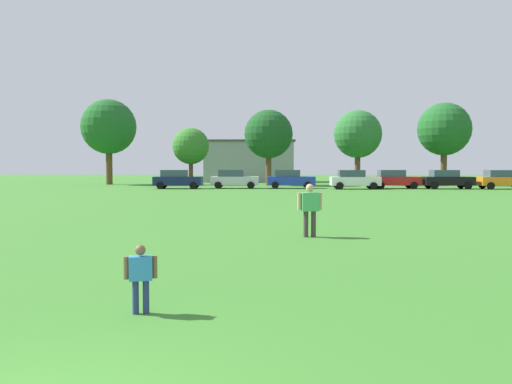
{
  "coord_description": "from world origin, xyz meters",
  "views": [
    {
      "loc": [
        2.15,
        -3.96,
        2.17
      ],
      "look_at": [
        1.92,
        9.9,
        1.46
      ],
      "focal_mm": 37.7,
      "sensor_mm": 36.0,
      "label": 1
    }
  ],
  "objects_px": {
    "child_kite_flyer": "(141,273)",
    "parked_car_silver_1": "(234,179)",
    "parked_car_navy_0": "(177,179)",
    "tree_left": "(191,146)",
    "parked_car_white_3": "(354,179)",
    "tree_far_left": "(109,127)",
    "parked_car_orange_6": "(502,179)",
    "parked_car_blue_2": "(290,179)",
    "tree_center_right": "(358,134)",
    "tree_center_left": "(269,134)",
    "parked_car_black_5": "(447,179)",
    "tree_right": "(444,129)",
    "adult_bystander": "(310,205)",
    "parked_car_red_4": "(394,179)"
  },
  "relations": [
    {
      "from": "child_kite_flyer",
      "to": "parked_car_silver_1",
      "type": "xyz_separation_m",
      "value": [
        -1.02,
        41.01,
        0.26
      ]
    },
    {
      "from": "parked_car_navy_0",
      "to": "tree_left",
      "type": "distance_m",
      "value": 10.09
    },
    {
      "from": "parked_car_white_3",
      "to": "tree_far_left",
      "type": "relative_size",
      "value": 0.47
    },
    {
      "from": "tree_far_left",
      "to": "parked_car_orange_6",
      "type": "bearing_deg",
      "value": -15.12
    },
    {
      "from": "parked_car_blue_2",
      "to": "tree_far_left",
      "type": "distance_m",
      "value": 21.89
    },
    {
      "from": "tree_center_right",
      "to": "parked_car_blue_2",
      "type": "bearing_deg",
      "value": -129.47
    },
    {
      "from": "tree_center_left",
      "to": "parked_car_black_5",
      "type": "bearing_deg",
      "value": -26.43
    },
    {
      "from": "tree_right",
      "to": "parked_car_navy_0",
      "type": "bearing_deg",
      "value": -160.75
    },
    {
      "from": "tree_center_left",
      "to": "tree_center_right",
      "type": "bearing_deg",
      "value": 12.99
    },
    {
      "from": "child_kite_flyer",
      "to": "tree_right",
      "type": "height_order",
      "value": "tree_right"
    },
    {
      "from": "parked_car_blue_2",
      "to": "parked_car_navy_0",
      "type": "bearing_deg",
      "value": -175.89
    },
    {
      "from": "parked_car_silver_1",
      "to": "parked_car_blue_2",
      "type": "bearing_deg",
      "value": 0.3
    },
    {
      "from": "child_kite_flyer",
      "to": "tree_left",
      "type": "bearing_deg",
      "value": 83.94
    },
    {
      "from": "child_kite_flyer",
      "to": "tree_center_right",
      "type": "xyz_separation_m",
      "value": [
        11.76,
        50.36,
        4.8
      ]
    },
    {
      "from": "parked_car_navy_0",
      "to": "parked_car_blue_2",
      "type": "xyz_separation_m",
      "value": [
        10.16,
        0.73,
        0.0
      ]
    },
    {
      "from": "tree_far_left",
      "to": "tree_right",
      "type": "xyz_separation_m",
      "value": [
        35.85,
        -0.5,
        -0.33
      ]
    },
    {
      "from": "parked_car_white_3",
      "to": "parked_car_orange_6",
      "type": "distance_m",
      "value": 13.07
    },
    {
      "from": "parked_car_white_3",
      "to": "tree_left",
      "type": "relative_size",
      "value": 0.7
    },
    {
      "from": "parked_car_silver_1",
      "to": "tree_left",
      "type": "relative_size",
      "value": 0.7
    },
    {
      "from": "adult_bystander",
      "to": "parked_car_navy_0",
      "type": "height_order",
      "value": "parked_car_navy_0"
    },
    {
      "from": "parked_car_silver_1",
      "to": "parked_car_orange_6",
      "type": "height_order",
      "value": "same"
    },
    {
      "from": "parked_car_blue_2",
      "to": "tree_left",
      "type": "distance_m",
      "value": 13.9
    },
    {
      "from": "parked_car_red_4",
      "to": "parked_car_black_5",
      "type": "height_order",
      "value": "same"
    },
    {
      "from": "parked_car_blue_2",
      "to": "tree_center_right",
      "type": "height_order",
      "value": "tree_center_right"
    },
    {
      "from": "child_kite_flyer",
      "to": "parked_car_orange_6",
      "type": "bearing_deg",
      "value": 47.27
    },
    {
      "from": "parked_car_white_3",
      "to": "parked_car_red_4",
      "type": "relative_size",
      "value": 1.0
    },
    {
      "from": "parked_car_red_4",
      "to": "parked_car_orange_6",
      "type": "height_order",
      "value": "same"
    },
    {
      "from": "tree_center_left",
      "to": "tree_right",
      "type": "relative_size",
      "value": 0.9
    },
    {
      "from": "parked_car_white_3",
      "to": "parked_car_orange_6",
      "type": "bearing_deg",
      "value": 0.74
    },
    {
      "from": "parked_car_white_3",
      "to": "tree_left",
      "type": "bearing_deg",
      "value": 147.57
    },
    {
      "from": "tree_center_right",
      "to": "tree_right",
      "type": "distance_m",
      "value": 9.05
    },
    {
      "from": "parked_car_silver_1",
      "to": "tree_left",
      "type": "distance_m",
      "value": 10.74
    },
    {
      "from": "adult_bystander",
      "to": "tree_right",
      "type": "xyz_separation_m",
      "value": [
        17.63,
        41.34,
        4.93
      ]
    },
    {
      "from": "tree_left",
      "to": "tree_right",
      "type": "height_order",
      "value": "tree_right"
    },
    {
      "from": "tree_center_left",
      "to": "tree_right",
      "type": "height_order",
      "value": "tree_right"
    },
    {
      "from": "adult_bystander",
      "to": "parked_car_black_5",
      "type": "bearing_deg",
      "value": 54.63
    },
    {
      "from": "parked_car_navy_0",
      "to": "tree_right",
      "type": "height_order",
      "value": "tree_right"
    },
    {
      "from": "parked_car_navy_0",
      "to": "parked_car_silver_1",
      "type": "relative_size",
      "value": 1.0
    },
    {
      "from": "tree_right",
      "to": "tree_left",
      "type": "bearing_deg",
      "value": 179.64
    },
    {
      "from": "tree_left",
      "to": "tree_center_left",
      "type": "bearing_deg",
      "value": -11.54
    },
    {
      "from": "tree_far_left",
      "to": "tree_center_right",
      "type": "bearing_deg",
      "value": 0.39
    },
    {
      "from": "parked_car_white_3",
      "to": "parked_car_orange_6",
      "type": "xyz_separation_m",
      "value": [
        13.07,
        0.17,
        0.0
      ]
    },
    {
      "from": "adult_bystander",
      "to": "tree_right",
      "type": "height_order",
      "value": "tree_right"
    },
    {
      "from": "parked_car_navy_0",
      "to": "adult_bystander",
      "type": "bearing_deg",
      "value": -73.91
    },
    {
      "from": "parked_car_silver_1",
      "to": "tree_right",
      "type": "bearing_deg",
      "value": 21.7
    },
    {
      "from": "parked_car_red_4",
      "to": "parked_car_orange_6",
      "type": "distance_m",
      "value": 9.34
    },
    {
      "from": "tree_center_left",
      "to": "tree_center_right",
      "type": "relative_size",
      "value": 0.98
    },
    {
      "from": "adult_bystander",
      "to": "parked_car_silver_1",
      "type": "height_order",
      "value": "parked_car_silver_1"
    },
    {
      "from": "parked_car_navy_0",
      "to": "tree_right",
      "type": "distance_m",
      "value": 28.88
    },
    {
      "from": "parked_car_white_3",
      "to": "tree_center_left",
      "type": "relative_size",
      "value": 0.55
    }
  ]
}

